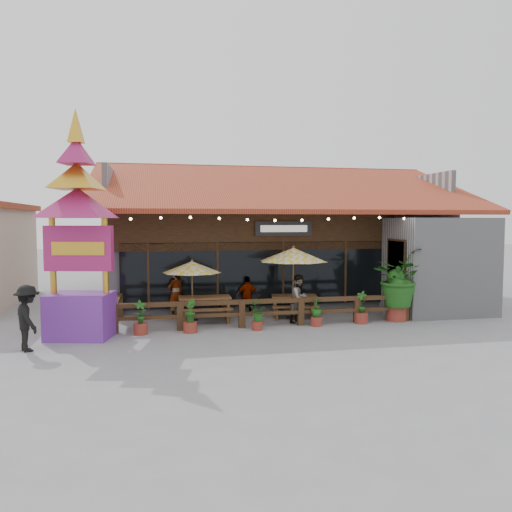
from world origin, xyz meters
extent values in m
plane|color=gray|center=(0.00, 0.00, 0.00)|extent=(100.00, 100.00, 0.00)
cube|color=#A1A1A6|center=(0.00, 7.00, 2.00)|extent=(14.00, 10.00, 4.00)
cube|color=#3C2713|center=(-1.50, 1.92, 3.20)|extent=(11.00, 0.16, 1.60)
cube|color=black|center=(-1.50, 1.90, 1.50)|extent=(10.00, 0.12, 2.40)
cube|color=#FDBE71|center=(-1.50, 2.10, 1.50)|extent=(9.80, 0.05, 2.20)
cube|color=#A1A1A6|center=(5.25, 0.65, 1.80)|extent=(3.50, 2.70, 3.60)
cube|color=red|center=(3.44, 0.50, 2.00)|extent=(0.06, 1.20, 1.50)
cube|color=#3C2713|center=(3.43, 0.50, 2.00)|extent=(0.04, 1.34, 1.64)
cube|color=#A64325|center=(0.00, 3.50, 4.90)|extent=(15.50, 7.05, 2.37)
cube|color=#A64325|center=(0.00, 10.50, 4.90)|extent=(15.50, 7.05, 2.37)
cube|color=#A64325|center=(0.00, 7.00, 6.02)|extent=(15.50, 0.30, 0.12)
cube|color=#A1A1A6|center=(-7.00, 7.00, 4.70)|extent=(0.20, 9.00, 1.80)
cube|color=#A1A1A6|center=(7.00, 7.00, 4.70)|extent=(0.20, 9.00, 1.80)
cube|color=black|center=(-0.50, 1.80, 3.20)|extent=(2.20, 0.10, 0.55)
cube|color=silver|center=(-0.50, 1.74, 3.20)|extent=(1.80, 0.02, 0.25)
cube|color=#3C2713|center=(-5.50, 1.86, 1.50)|extent=(0.08, 0.08, 2.40)
cube|color=#3C2713|center=(-3.00, 1.86, 1.50)|extent=(0.08, 0.08, 2.40)
cube|color=#3C2713|center=(-0.50, 1.86, 1.50)|extent=(0.08, 0.08, 2.40)
cube|color=#3C2713|center=(2.00, 1.86, 1.50)|extent=(0.08, 0.08, 2.40)
sphere|color=#FFD98C|center=(-6.00, 0.08, 3.55)|extent=(0.09, 0.09, 0.09)
sphere|color=#FFD98C|center=(-5.05, 0.08, 3.59)|extent=(0.09, 0.09, 0.09)
sphere|color=#FFD98C|center=(-4.10, 0.08, 3.60)|extent=(0.09, 0.09, 0.09)
sphere|color=#FFD98C|center=(-3.15, 0.08, 3.57)|extent=(0.09, 0.09, 0.09)
sphere|color=#FFD98C|center=(-2.20, 0.08, 3.53)|extent=(0.09, 0.09, 0.09)
sphere|color=#FFD98C|center=(-1.25, 0.08, 3.50)|extent=(0.09, 0.09, 0.09)
sphere|color=#FFD98C|center=(-0.30, 0.08, 3.51)|extent=(0.09, 0.09, 0.09)
sphere|color=#FFD98C|center=(0.65, 0.08, 3.55)|extent=(0.09, 0.09, 0.09)
sphere|color=#FFD98C|center=(1.60, 0.08, 3.59)|extent=(0.09, 0.09, 0.09)
sphere|color=#FFD98C|center=(2.55, 0.08, 3.60)|extent=(0.09, 0.09, 0.09)
sphere|color=#FFD98C|center=(3.50, 0.08, 3.57)|extent=(0.09, 0.09, 0.09)
cube|color=#432D18|center=(-6.50, -0.50, 0.45)|extent=(0.20, 0.20, 0.90)
cube|color=#432D18|center=(-4.50, -0.50, 0.45)|extent=(0.20, 0.20, 0.90)
cube|color=#432D18|center=(-2.50, -0.50, 0.45)|extent=(0.20, 0.20, 0.90)
cube|color=#432D18|center=(-0.50, -0.50, 0.45)|extent=(0.20, 0.20, 0.90)
cube|color=#432D18|center=(1.50, -0.50, 0.45)|extent=(0.20, 0.20, 0.90)
cube|color=#432D18|center=(3.30, -0.50, 0.45)|extent=(0.20, 0.20, 0.90)
cube|color=#432D18|center=(-1.60, -0.50, 0.85)|extent=(9.80, 0.16, 0.14)
cube|color=#432D18|center=(-1.60, -0.50, 0.45)|extent=(9.80, 0.12, 0.12)
cube|color=#432D18|center=(-6.50, 0.75, 0.85)|extent=(0.16, 2.50, 0.14)
cube|color=#432D18|center=(-6.50, 1.90, 0.45)|extent=(0.20, 0.20, 0.90)
cylinder|color=brown|center=(-4.00, 0.88, 1.02)|extent=(0.05, 0.05, 2.03)
cone|color=yellow|center=(-4.00, 0.88, 1.90)|extent=(2.38, 2.38, 0.40)
sphere|color=brown|center=(-4.00, 0.88, 2.12)|extent=(0.09, 0.09, 0.09)
cylinder|color=black|center=(-4.00, 0.88, 0.03)|extent=(0.39, 0.39, 0.05)
cylinder|color=brown|center=(-0.45, 0.63, 1.23)|extent=(0.06, 0.06, 2.46)
cone|color=yellow|center=(-0.45, 0.63, 2.30)|extent=(2.95, 2.95, 0.48)
sphere|color=brown|center=(-0.45, 0.63, 2.56)|extent=(0.11, 0.11, 0.11)
cylinder|color=black|center=(-0.45, 0.63, 0.03)|extent=(0.47, 0.47, 0.06)
cube|color=brown|center=(-3.58, 0.85, 0.83)|extent=(1.79, 0.85, 0.07)
cube|color=brown|center=(-4.37, 0.85, 0.41)|extent=(0.09, 0.78, 0.83)
cube|color=brown|center=(-2.80, 0.84, 0.41)|extent=(0.09, 0.78, 0.83)
cube|color=brown|center=(-3.59, 0.23, 0.49)|extent=(1.79, 0.32, 0.06)
cube|color=brown|center=(-3.58, 1.46, 0.49)|extent=(1.79, 0.32, 0.06)
cube|color=brown|center=(-0.31, 0.98, 0.76)|extent=(1.75, 1.05, 0.06)
cube|color=brown|center=(-1.01, 1.11, 0.38)|extent=(0.21, 0.72, 0.76)
cube|color=brown|center=(0.40, 0.85, 0.38)|extent=(0.21, 0.72, 0.76)
cube|color=brown|center=(-0.41, 0.43, 0.45)|extent=(1.66, 0.58, 0.05)
cube|color=brown|center=(-0.20, 1.53, 0.45)|extent=(1.66, 0.58, 0.05)
cube|color=#6D2A9B|center=(-7.45, -0.95, 0.67)|extent=(2.04, 1.71, 1.34)
cube|color=#A01D5E|center=(-7.45, -0.95, 2.68)|extent=(2.02, 0.73, 1.34)
cube|color=gold|center=(-7.45, -1.10, 2.68)|extent=(1.53, 0.39, 0.39)
cylinder|color=gold|center=(-8.24, -0.95, 2.46)|extent=(0.18, 0.18, 2.23)
cylinder|color=gold|center=(-6.67, -0.95, 2.46)|extent=(0.18, 0.18, 2.23)
pyramid|color=#A01D5E|center=(-7.45, -0.95, 4.47)|extent=(3.22, 3.22, 0.89)
pyramid|color=gold|center=(-7.45, -0.95, 5.19)|extent=(2.28, 2.28, 0.78)
pyramid|color=#A01D5E|center=(-7.45, -0.95, 5.92)|extent=(1.47, 1.47, 0.78)
pyramid|color=gold|center=(-7.45, -0.95, 6.75)|extent=(0.67, 0.67, 1.00)
cylinder|color=maroon|center=(3.00, -0.42, 0.25)|extent=(0.68, 0.68, 0.50)
imported|color=#1D5C1A|center=(3.00, -0.42, 1.52)|extent=(2.27, 2.37, 2.05)
sphere|color=#1D5C1A|center=(3.17, -0.53, 1.14)|extent=(0.68, 0.68, 0.68)
sphere|color=#1D5C1A|center=(2.87, -0.26, 1.37)|extent=(0.59, 0.59, 0.59)
imported|color=#3C2713|center=(-4.54, 1.52, 0.87)|extent=(0.76, 0.69, 1.74)
imported|color=#3C2713|center=(-0.42, -0.07, 0.83)|extent=(1.02, 1.00, 1.66)
imported|color=#3C2713|center=(-1.90, 1.66, 0.72)|extent=(0.86, 0.39, 1.43)
imported|color=black|center=(-8.62, -2.25, 0.89)|extent=(1.12, 1.33, 1.79)
cylinder|color=maroon|center=(-5.72, -0.84, 0.17)|extent=(0.43, 0.43, 0.35)
imported|color=#1D5C1A|center=(-5.72, -0.84, 0.71)|extent=(0.44, 0.37, 0.72)
cylinder|color=maroon|center=(-4.21, -0.89, 0.17)|extent=(0.42, 0.42, 0.34)
imported|color=#1D5C1A|center=(-4.21, -0.89, 0.69)|extent=(0.36, 0.43, 0.70)
cylinder|color=maroon|center=(-2.08, -0.94, 0.14)|extent=(0.36, 0.36, 0.29)
imported|color=#1D5C1A|center=(-2.08, -0.94, 0.58)|extent=(0.65, 0.61, 0.59)
cylinder|color=maroon|center=(-0.03, -0.73, 0.16)|extent=(0.39, 0.39, 0.31)
imported|color=#1D5C1A|center=(-0.03, -0.73, 0.63)|extent=(0.51, 0.51, 0.64)
cylinder|color=maroon|center=(1.61, -0.61, 0.18)|extent=(0.45, 0.45, 0.36)
imported|color=#1D5C1A|center=(1.61, -0.61, 0.73)|extent=(0.44, 0.47, 0.75)
camera|label=1|loc=(-5.24, -16.37, 3.48)|focal=35.00mm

